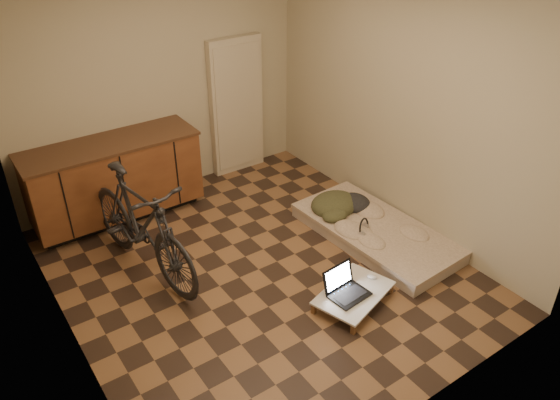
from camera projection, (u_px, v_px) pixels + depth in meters
room_shell at (256, 149)px, 4.66m from camera, size 3.50×4.00×2.60m
cabinets at (115, 179)px, 5.92m from camera, size 1.84×0.62×0.91m
appliance_panel at (236, 107)px, 6.72m from camera, size 0.70×0.10×1.70m
bicycle at (140, 220)px, 5.03m from camera, size 0.79×1.84×1.15m
futon at (376, 232)px, 5.74m from camera, size 0.95×1.83×0.15m
clothing_pile at (340, 198)px, 5.96m from camera, size 0.60×0.51×0.23m
headphones at (364, 227)px, 5.57m from camera, size 0.28×0.27×0.15m
lap_desk at (354, 293)px, 4.87m from camera, size 0.82×0.66×0.12m
laptop at (345, 288)px, 4.83m from camera, size 0.37×0.34×0.24m
mouse at (372, 277)px, 5.02m from camera, size 0.10×0.11×0.03m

